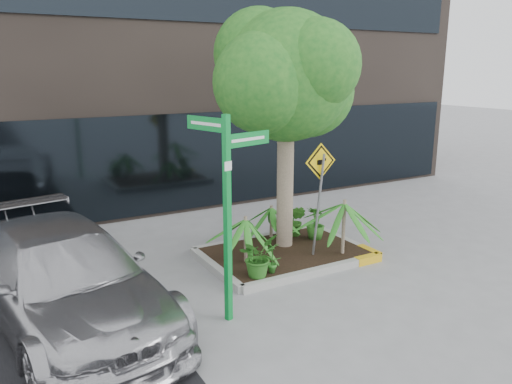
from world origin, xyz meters
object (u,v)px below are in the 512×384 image
parked_car (66,278)px  street_sign_post (227,196)px  tree (286,76)px  cattle_sign (320,181)px

parked_car → street_sign_post: bearing=-33.8°
tree → parked_car: (-4.60, -1.05, -2.93)m
parked_car → street_sign_post: (2.25, -1.01, 1.23)m
street_sign_post → cattle_sign: (2.53, 1.10, -0.27)m
parked_car → cattle_sign: 4.88m
tree → street_sign_post: (-2.34, -2.06, -1.70)m
street_sign_post → cattle_sign: bearing=7.5°
tree → parked_car: size_ratio=0.97×
street_sign_post → cattle_sign: street_sign_post is taller
cattle_sign → parked_car: bearing=179.9°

